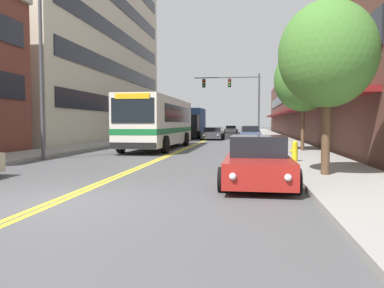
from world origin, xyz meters
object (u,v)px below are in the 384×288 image
(car_black_parked_left_near, at_px, (171,133))
(street_tree_right_near, at_px, (327,55))
(traffic_signal_mast, at_px, (237,92))
(fire_hydrant, at_px, (295,151))
(car_champagne_parked_left_far, at_px, (156,135))
(street_tree_right_mid, at_px, (304,79))
(car_red_parked_right_foreground, at_px, (258,162))
(car_dark_grey_moving_second, at_px, (213,134))
(box_truck, at_px, (192,123))
(city_bus, at_px, (159,121))
(car_silver_moving_lead, at_px, (231,130))
(car_slate_blue_parked_right_far, at_px, (250,134))
(street_lamp_left_near, at_px, (45,48))
(car_navy_parked_right_mid, at_px, (251,132))

(car_black_parked_left_near, height_order, street_tree_right_near, street_tree_right_near)
(traffic_signal_mast, relative_size, fire_hydrant, 8.60)
(car_champagne_parked_left_far, height_order, traffic_signal_mast, traffic_signal_mast)
(traffic_signal_mast, distance_m, street_tree_right_near, 29.97)
(street_tree_right_mid, xyz_separation_m, fire_hydrant, (-1.17, -6.25, -3.56))
(car_red_parked_right_foreground, bearing_deg, car_champagne_parked_left_far, 110.58)
(car_dark_grey_moving_second, xyz_separation_m, street_tree_right_mid, (6.55, -15.70, 3.53))
(fire_hydrant, bearing_deg, street_tree_right_mid, 79.43)
(car_red_parked_right_foreground, bearing_deg, fire_hydrant, 72.36)
(car_champagne_parked_left_far, height_order, box_truck, box_truck)
(city_bus, distance_m, car_silver_moving_lead, 38.73)
(car_black_parked_left_near, distance_m, car_red_parked_right_foreground, 31.74)
(city_bus, relative_size, street_tree_right_near, 2.20)
(car_slate_blue_parked_right_far, xyz_separation_m, car_silver_moving_lead, (-3.05, 27.03, -0.06))
(car_champagne_parked_left_far, distance_m, car_red_parked_right_foreground, 24.91)
(car_silver_moving_lead, height_order, street_lamp_left_near, street_lamp_left_near)
(car_red_parked_right_foreground, distance_m, street_lamp_left_near, 11.82)
(car_slate_blue_parked_right_far, xyz_separation_m, box_truck, (-6.44, 5.47, 1.02))
(street_lamp_left_near, bearing_deg, street_tree_right_mid, 25.23)
(street_tree_right_near, distance_m, street_tree_right_mid, 10.08)
(city_bus, bearing_deg, car_navy_parked_right_mid, 73.05)
(traffic_signal_mast, height_order, street_tree_right_mid, traffic_signal_mast)
(traffic_signal_mast, xyz_separation_m, fire_hydrant, (3.13, -25.94, -4.48))
(car_champagne_parked_left_far, height_order, car_dark_grey_moving_second, car_champagne_parked_left_far)
(car_champagne_parked_left_far, relative_size, box_truck, 0.63)
(car_slate_blue_parked_right_far, height_order, street_tree_right_mid, street_tree_right_mid)
(box_truck, bearing_deg, street_tree_right_mid, -64.43)
(car_slate_blue_parked_right_far, relative_size, car_dark_grey_moving_second, 1.07)
(car_navy_parked_right_mid, distance_m, fire_hydrant, 28.76)
(car_silver_moving_lead, xyz_separation_m, street_lamp_left_near, (-6.32, -46.67, 4.51))
(car_navy_parked_right_mid, height_order, fire_hydrant, car_navy_parked_right_mid)
(car_red_parked_right_foreground, relative_size, car_dark_grey_moving_second, 1.02)
(car_red_parked_right_foreground, xyz_separation_m, traffic_signal_mast, (-1.53, 30.98, 4.42))
(car_dark_grey_moving_second, distance_m, street_lamp_left_near, 22.62)
(city_bus, distance_m, street_tree_right_mid, 9.42)
(car_red_parked_right_foreground, xyz_separation_m, box_truck, (-6.50, 30.66, 1.05))
(car_black_parked_left_near, relative_size, fire_hydrant, 5.31)
(car_navy_parked_right_mid, relative_size, car_dark_grey_moving_second, 1.08)
(car_slate_blue_parked_right_far, distance_m, street_lamp_left_near, 22.21)
(traffic_signal_mast, bearing_deg, car_dark_grey_moving_second, -119.42)
(car_red_parked_right_foreground, xyz_separation_m, car_navy_parked_right_mid, (0.07, 33.76, 0.03))
(city_bus, bearing_deg, street_tree_right_mid, -14.77)
(city_bus, distance_m, traffic_signal_mast, 18.23)
(car_black_parked_left_near, height_order, car_navy_parked_right_mid, car_navy_parked_right_mid)
(car_dark_grey_moving_second, relative_size, street_tree_right_mid, 0.74)
(car_red_parked_right_foreground, xyz_separation_m, fire_hydrant, (1.60, 5.04, -0.06))
(street_lamp_left_near, xyz_separation_m, street_tree_right_mid, (12.19, 5.75, -0.97))
(car_black_parked_left_near, distance_m, traffic_signal_mast, 8.53)
(car_silver_moving_lead, relative_size, box_truck, 0.56)
(car_navy_parked_right_mid, bearing_deg, car_champagne_parked_left_far, -130.19)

